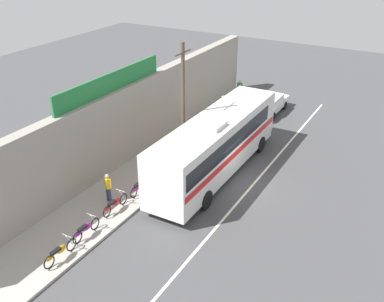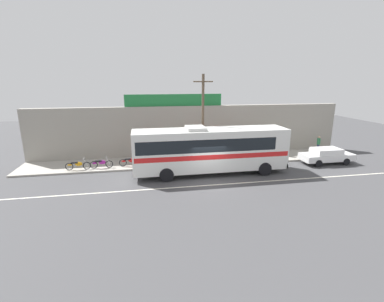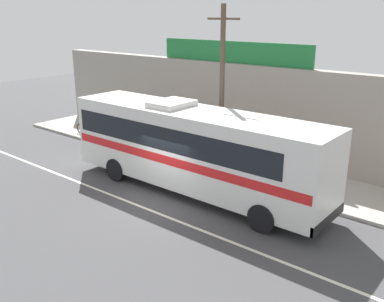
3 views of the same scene
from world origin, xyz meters
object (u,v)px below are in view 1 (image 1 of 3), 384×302
object	(u,v)px
intercity_bus	(216,143)
pedestrian_near_shop	(108,186)
motorcycle_orange	(86,229)
pedestrian_far_left	(223,105)
utility_pole	(183,105)
motorcycle_green	(60,252)
motorcycle_red	(115,204)
parked_car	(269,104)
motorcycle_blue	(140,185)
pedestrian_far_right	(240,88)

from	to	relation	value
intercity_bus	pedestrian_near_shop	world-z (taller)	intercity_bus
motorcycle_orange	pedestrian_far_left	bearing A→B (deg)	3.18
utility_pole	pedestrian_near_shop	bearing A→B (deg)	165.98
utility_pole	motorcycle_green	world-z (taller)	utility_pole
intercity_bus	pedestrian_far_left	world-z (taller)	intercity_bus
utility_pole	pedestrian_near_shop	distance (m)	6.39
utility_pole	motorcycle_red	world-z (taller)	utility_pole
motorcycle_green	pedestrian_near_shop	distance (m)	4.91
motorcycle_green	pedestrian_far_left	size ratio (longest dim) A/B	1.14
parked_car	motorcycle_blue	world-z (taller)	parked_car
motorcycle_orange	intercity_bus	bearing A→B (deg)	-16.31
motorcycle_green	motorcycle_blue	size ratio (longest dim) A/B	1.04
motorcycle_red	motorcycle_orange	xyz separation A→B (m)	(-2.36, -0.15, 0.00)
pedestrian_far_left	utility_pole	bearing A→B (deg)	-170.96
intercity_bus	pedestrian_far_right	size ratio (longest dim) A/B	7.18
utility_pole	motorcycle_green	bearing A→B (deg)	178.66
intercity_bus	motorcycle_orange	distance (m)	8.99
motorcycle_red	pedestrian_far_left	bearing A→B (deg)	3.10
utility_pole	pedestrian_far_left	distance (m)	8.59
parked_car	motorcycle_blue	size ratio (longest dim) A/B	2.43
motorcycle_green	pedestrian_far_left	xyz separation A→B (m)	(18.24, 1.03, 0.58)
motorcycle_blue	pedestrian_near_shop	world-z (taller)	pedestrian_near_shop
pedestrian_near_shop	intercity_bus	bearing A→B (deg)	-32.16
intercity_bus	pedestrian_far_right	xyz separation A→B (m)	(12.17, 3.90, -0.96)
motorcycle_red	motorcycle_orange	distance (m)	2.36
motorcycle_red	motorcycle_blue	bearing A→B (deg)	-2.60
utility_pole	intercity_bus	bearing A→B (deg)	-88.09
motorcycle_green	pedestrian_far_left	world-z (taller)	pedestrian_far_left
motorcycle_red	intercity_bus	bearing A→B (deg)	-23.23
intercity_bus	motorcycle_orange	xyz separation A→B (m)	(-8.51, 2.49, -1.50)
pedestrian_far_left	pedestrian_near_shop	bearing A→B (deg)	179.58
pedestrian_far_left	pedestrian_far_right	bearing A→B (deg)	6.67
utility_pole	motorcycle_orange	distance (m)	9.13
intercity_bus	pedestrian_near_shop	xyz separation A→B (m)	(-5.57, 3.50, -0.99)
parked_car	motorcycle_red	size ratio (longest dim) A/B	2.34
motorcycle_blue	pedestrian_near_shop	xyz separation A→B (m)	(-1.53, 0.96, 0.51)
pedestrian_far_right	pedestrian_near_shop	world-z (taller)	pedestrian_far_right
utility_pole	motorcycle_red	distance (m)	7.01
pedestrian_near_shop	pedestrian_far_left	size ratio (longest dim) A/B	0.94
utility_pole	motorcycle_red	bearing A→B (deg)	175.20
intercity_bus	motorcycle_red	size ratio (longest dim) A/B	6.08
pedestrian_far_left	parked_car	bearing A→B (deg)	-42.43
pedestrian_far_left	motorcycle_red	bearing A→B (deg)	-176.90
utility_pole	motorcycle_blue	xyz separation A→B (m)	(-3.97, 0.41, -3.46)
utility_pole	motorcycle_orange	xyz separation A→B (m)	(-8.44, 0.36, -3.46)
pedestrian_far_right	parked_car	bearing A→B (deg)	-112.96
pedestrian_near_shop	utility_pole	bearing A→B (deg)	-14.02
motorcycle_blue	pedestrian_near_shop	size ratio (longest dim) A/B	1.16
intercity_bus	motorcycle_red	xyz separation A→B (m)	(-6.15, 2.64, -1.50)
utility_pole	motorcycle_blue	distance (m)	5.28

